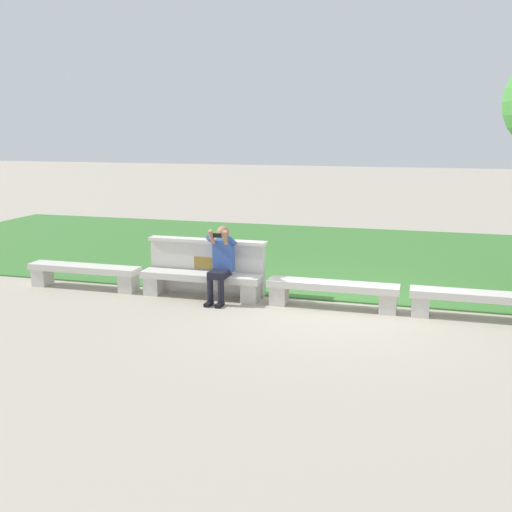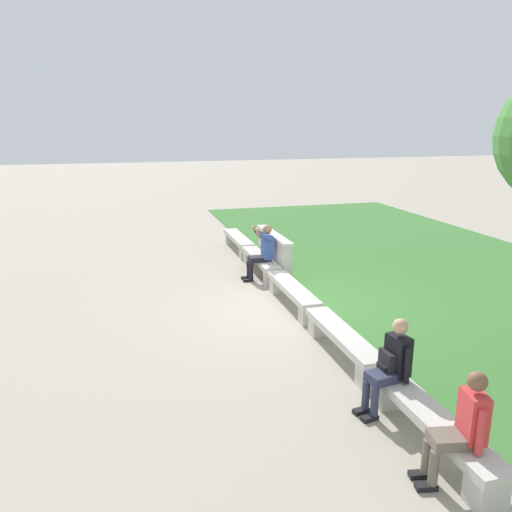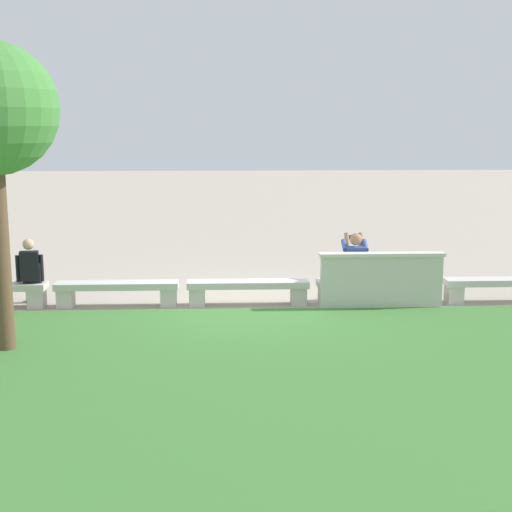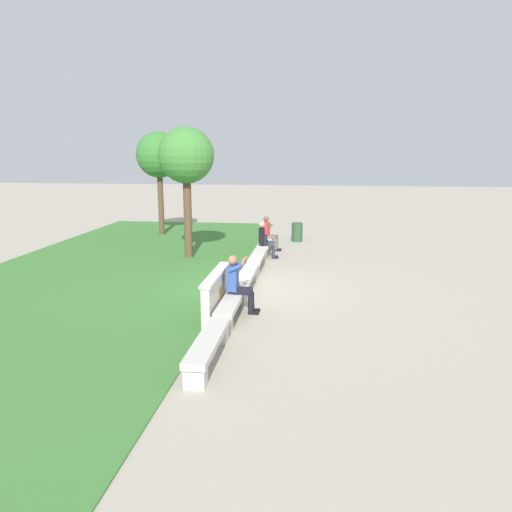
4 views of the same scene
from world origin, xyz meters
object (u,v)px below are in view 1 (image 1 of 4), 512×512
(bench_near, at_px, (201,281))
(bench_main, at_px, (84,273))
(person_photographer, at_px, (221,260))
(bench_far, at_px, (482,301))
(bench_mid, at_px, (332,291))

(bench_near, bearing_deg, bench_main, 180.00)
(bench_near, xyz_separation_m, person_photographer, (0.42, -0.08, 0.43))
(bench_main, distance_m, bench_near, 2.37)
(bench_main, xyz_separation_m, bench_near, (2.37, 0.00, 0.00))
(bench_near, height_order, bench_far, same)
(bench_main, xyz_separation_m, person_photographer, (2.79, -0.08, 0.43))
(bench_far, bearing_deg, bench_main, 180.00)
(bench_main, height_order, person_photographer, person_photographer)
(bench_main, xyz_separation_m, bench_mid, (4.74, 0.00, 0.00))
(bench_main, bearing_deg, person_photographer, -1.60)
(bench_near, height_order, person_photographer, person_photographer)
(bench_mid, relative_size, person_photographer, 1.68)
(bench_near, xyz_separation_m, bench_far, (4.74, 0.00, 0.00))
(bench_near, distance_m, bench_far, 4.74)
(bench_far, bearing_deg, bench_mid, 180.00)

